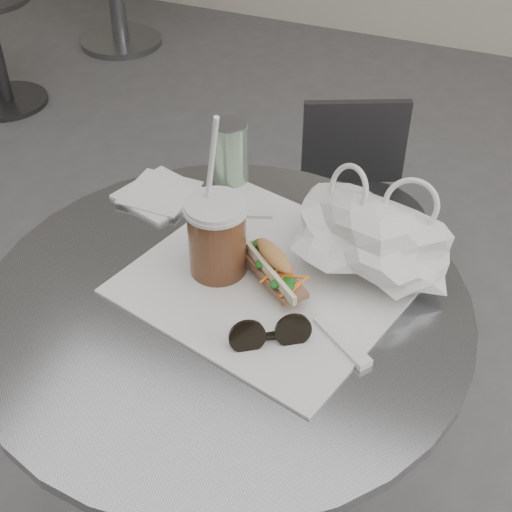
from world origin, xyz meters
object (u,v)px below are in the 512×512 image
at_px(chair_far, 353,245).
at_px(sunglasses, 270,335).
at_px(iced_coffee, 217,237).
at_px(banh_mi, 272,268).
at_px(cafe_table, 229,410).
at_px(drink_can, 231,153).

bearing_deg(chair_far, sunglasses, 71.33).
height_order(iced_coffee, sunglasses, iced_coffee).
xyz_separation_m(banh_mi, iced_coffee, (-0.09, -0.00, 0.04)).
distance_m(cafe_table, iced_coffee, 0.35).
bearing_deg(cafe_table, banh_mi, 46.33).
distance_m(banh_mi, sunglasses, 0.13).
bearing_deg(iced_coffee, cafe_table, -56.91).
xyz_separation_m(cafe_table, sunglasses, (0.10, -0.06, 0.29)).
relative_size(cafe_table, iced_coffee, 2.66).
distance_m(banh_mi, iced_coffee, 0.10).
bearing_deg(cafe_table, drink_can, 112.29).
xyz_separation_m(banh_mi, sunglasses, (0.04, -0.12, -0.01)).
xyz_separation_m(chair_far, sunglasses, (0.08, -0.81, 0.47)).
bearing_deg(iced_coffee, drink_can, 109.58).
bearing_deg(chair_far, cafe_table, 64.13).
height_order(banh_mi, drink_can, drink_can).
bearing_deg(chair_far, banh_mi, 68.62).
bearing_deg(drink_can, chair_far, 72.27).
bearing_deg(banh_mi, sunglasses, -31.02).
relative_size(banh_mi, iced_coffee, 0.65).
bearing_deg(cafe_table, chair_far, 88.35).
distance_m(cafe_table, chair_far, 0.77).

